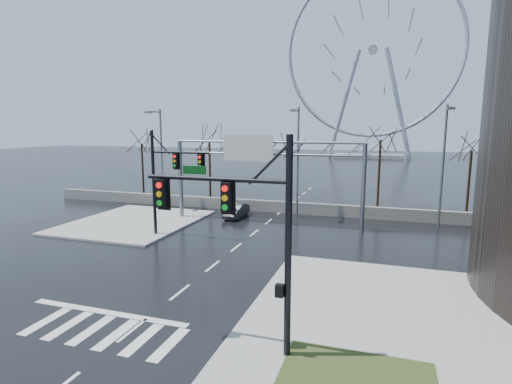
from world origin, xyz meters
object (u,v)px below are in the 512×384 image
at_px(ferris_wheel, 372,57).
at_px(car, 236,211).
at_px(signal_mast_near, 250,224).
at_px(sign_gantry, 261,164).
at_px(signal_mast_far, 166,173).

distance_m(ferris_wheel, car, 82.77).
xyz_separation_m(signal_mast_near, car, (-8.44, 20.73, -4.25)).
distance_m(sign_gantry, ferris_wheel, 82.91).
height_order(signal_mast_far, ferris_wheel, ferris_wheel).
xyz_separation_m(signal_mast_far, sign_gantry, (5.49, 6.00, 0.35)).
xyz_separation_m(signal_mast_near, signal_mast_far, (-11.01, 13.00, -0.04)).
bearing_deg(car, signal_mast_near, -67.03).
bearing_deg(sign_gantry, signal_mast_far, -132.47).
xyz_separation_m(signal_mast_near, ferris_wheel, (-0.14, 99.04, 21.26)).
bearing_deg(sign_gantry, signal_mast_near, -73.81).
xyz_separation_m(signal_mast_near, sign_gantry, (-5.52, 19.00, 0.31)).
relative_size(signal_mast_far, car, 2.13).
bearing_deg(signal_mast_near, ferris_wheel, 90.08).
height_order(ferris_wheel, car, ferris_wheel).
height_order(sign_gantry, car, sign_gantry).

